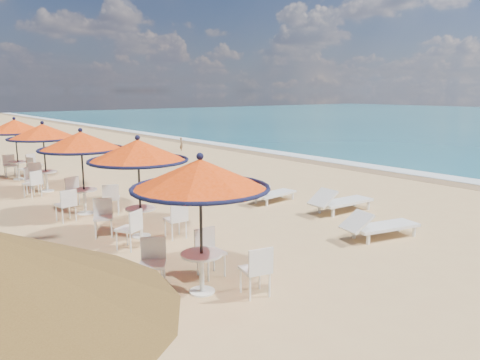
# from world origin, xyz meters

# --- Properties ---
(ground) EXTENTS (160.00, 160.00, 0.00)m
(ground) POSITION_xyz_m (0.00, 0.00, 0.00)
(ground) COLOR tan
(ground) RESTS_ON ground
(foam_strip) EXTENTS (1.20, 140.00, 0.04)m
(foam_strip) POSITION_xyz_m (9.30, 10.00, 0.00)
(foam_strip) COLOR white
(foam_strip) RESTS_ON ground
(wetsand_band) EXTENTS (1.40, 140.00, 0.02)m
(wetsand_band) POSITION_xyz_m (8.40, 10.00, 0.00)
(wetsand_band) COLOR olive
(wetsand_band) RESTS_ON ground
(station_0) EXTENTS (2.50, 2.50, 2.61)m
(station_0) POSITION_xyz_m (-5.36, -0.14, 1.91)
(station_0) COLOR black
(station_0) RESTS_ON ground
(station_1) EXTENTS (2.50, 2.50, 2.61)m
(station_1) POSITION_xyz_m (-4.74, 3.56, 1.91)
(station_1) COLOR black
(station_1) RESTS_ON ground
(station_2) EXTENTS (2.50, 2.58, 2.61)m
(station_2) POSITION_xyz_m (-4.96, 6.74, 1.91)
(station_2) COLOR black
(station_2) RESTS_ON ground
(station_3) EXTENTS (2.50, 2.52, 2.61)m
(station_3) POSITION_xyz_m (-4.92, 10.80, 1.91)
(station_3) COLOR black
(station_3) RESTS_ON ground
(station_4) EXTENTS (2.51, 2.51, 2.62)m
(station_4) POSITION_xyz_m (-4.98, 14.03, 1.92)
(station_4) COLOR black
(station_4) RESTS_ON ground
(lounger_near) EXTENTS (2.20, 1.14, 0.75)m
(lounger_near) POSITION_xyz_m (-0.14, -0.31, 0.35)
(lounger_near) COLOR white
(lounger_near) RESTS_ON ground
(lounger_mid) EXTENTS (2.25, 0.86, 0.79)m
(lounger_mid) POSITION_xyz_m (1.15, 1.97, 0.37)
(lounger_mid) COLOR white
(lounger_mid) RESTS_ON ground
(lounger_far) EXTENTS (1.96, 0.81, 0.68)m
(lounger_far) POSITION_xyz_m (0.41, 4.25, 0.32)
(lounger_far) COLOR white
(lounger_far) RESTS_ON ground
(person) EXTENTS (0.31, 0.38, 0.89)m
(person) POSITION_xyz_m (5.41, 17.87, 0.44)
(person) COLOR olive
(person) RESTS_ON ground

